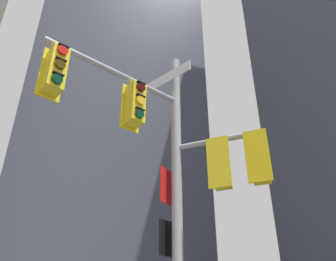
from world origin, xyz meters
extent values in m
cube|color=#4C5460|center=(1.41, 26.25, 21.37)|extent=(15.82, 15.82, 42.74)
cylinder|color=#9EA0A3|center=(0.00, 0.00, 3.86)|extent=(0.23, 0.23, 7.72)
cylinder|color=#9EA0A3|center=(-1.56, -0.63, 6.43)|extent=(3.17, 1.38, 0.12)
cylinder|color=#9EA0A3|center=(0.77, -0.63, 5.14)|extent=(1.62, 1.37, 0.12)
cube|color=yellow|center=(-1.17, -0.27, 5.83)|extent=(0.46, 0.21, 1.14)
cube|color=yellow|center=(-1.09, -0.44, 5.83)|extent=(0.44, 0.44, 1.00)
cylinder|color=#360605|center=(-1.02, -0.63, 6.18)|extent=(0.21, 0.13, 0.20)
cube|color=black|center=(-1.02, -0.63, 6.30)|extent=(0.23, 0.15, 0.02)
cylinder|color=yellow|center=(-1.02, -0.63, 5.83)|extent=(0.21, 0.13, 0.20)
cube|color=black|center=(-1.02, -0.63, 5.95)|extent=(0.23, 0.15, 0.02)
cylinder|color=#06311C|center=(-1.02, -0.63, 5.48)|extent=(0.21, 0.13, 0.20)
cube|color=black|center=(-1.02, -0.63, 5.60)|extent=(0.23, 0.15, 0.02)
cube|color=yellow|center=(-2.89, -0.96, 5.83)|extent=(0.46, 0.21, 1.14)
cube|color=yellow|center=(-2.81, -1.14, 5.83)|extent=(0.44, 0.44, 1.00)
cylinder|color=red|center=(-2.74, -1.32, 6.18)|extent=(0.21, 0.13, 0.20)
cube|color=black|center=(-2.74, -1.33, 6.30)|extent=(0.23, 0.15, 0.02)
cylinder|color=#3C2C06|center=(-2.74, -1.32, 5.83)|extent=(0.21, 0.13, 0.20)
cube|color=black|center=(-2.74, -1.33, 5.95)|extent=(0.23, 0.15, 0.02)
cylinder|color=#06311C|center=(-2.74, -1.32, 5.48)|extent=(0.21, 0.13, 0.20)
cube|color=black|center=(-2.74, -1.33, 5.60)|extent=(0.23, 0.15, 0.02)
cube|color=yellow|center=(0.65, -0.78, 4.54)|extent=(0.39, 0.33, 1.14)
cube|color=yellow|center=(0.77, -0.63, 4.54)|extent=(0.48, 0.48, 1.00)
cylinder|color=#360605|center=(0.90, -0.48, 4.89)|extent=(0.19, 0.17, 0.20)
cube|color=black|center=(0.90, -0.48, 5.01)|extent=(0.22, 0.20, 0.02)
cylinder|color=#3C2C06|center=(0.90, -0.48, 4.54)|extent=(0.19, 0.17, 0.20)
cube|color=black|center=(0.90, -0.48, 4.66)|extent=(0.22, 0.20, 0.02)
cylinder|color=#19C672|center=(0.90, -0.48, 4.19)|extent=(0.19, 0.17, 0.20)
cube|color=black|center=(0.90, -0.48, 4.31)|extent=(0.22, 0.20, 0.02)
cube|color=yellow|center=(1.27, -1.29, 4.54)|extent=(0.39, 0.33, 1.14)
cube|color=yellow|center=(1.39, -1.14, 4.54)|extent=(0.48, 0.48, 1.00)
cylinder|color=#360605|center=(1.51, -0.99, 4.89)|extent=(0.19, 0.17, 0.20)
cube|color=black|center=(1.52, -0.98, 5.01)|extent=(0.22, 0.20, 0.02)
cylinder|color=#3C2C06|center=(1.51, -0.99, 4.54)|extent=(0.19, 0.17, 0.20)
cube|color=black|center=(1.52, -0.98, 4.66)|extent=(0.22, 0.20, 0.02)
cylinder|color=#19C672|center=(1.51, -0.99, 4.19)|extent=(0.19, 0.17, 0.20)
cube|color=black|center=(1.52, -0.98, 4.31)|extent=(0.22, 0.20, 0.02)
cube|color=white|center=(-0.30, -0.18, 6.96)|extent=(0.80, 1.30, 0.28)
cube|color=#19479E|center=(-0.30, -0.18, 6.96)|extent=(0.78, 1.27, 0.24)
cube|color=red|center=(-0.14, 0.17, 4.24)|extent=(0.49, 0.43, 0.80)
cube|color=white|center=(-0.14, 0.17, 4.24)|extent=(0.46, 0.40, 0.76)
cube|color=black|center=(-0.11, 0.19, 3.13)|extent=(0.53, 0.31, 0.72)
cube|color=white|center=(-0.11, 0.19, 3.13)|extent=(0.49, 0.28, 0.68)
camera|label=1|loc=(-2.36, -6.96, 1.31)|focal=38.80mm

